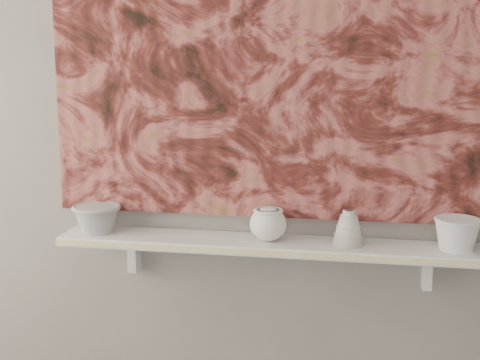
% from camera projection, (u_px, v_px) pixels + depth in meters
% --- Properties ---
extents(wall_back, '(3.60, 0.00, 3.60)m').
position_uv_depth(wall_back, '(278.00, 107.00, 2.16)').
color(wall_back, slate).
rests_on(wall_back, floor).
extents(shelf, '(1.40, 0.18, 0.03)m').
position_uv_depth(shelf, '(272.00, 245.00, 2.14)').
color(shelf, silver).
rests_on(shelf, wall_back).
extents(shelf_stripe, '(1.40, 0.01, 0.02)m').
position_uv_depth(shelf_stripe, '(268.00, 253.00, 2.05)').
color(shelf_stripe, beige).
rests_on(shelf_stripe, shelf).
extents(bracket_left, '(0.03, 0.06, 0.12)m').
position_uv_depth(bracket_left, '(134.00, 254.00, 2.31)').
color(bracket_left, silver).
rests_on(bracket_left, wall_back).
extents(bracket_right, '(0.03, 0.06, 0.12)m').
position_uv_depth(bracket_right, '(427.00, 270.00, 2.13)').
color(bracket_right, silver).
rests_on(bracket_right, wall_back).
extents(painting, '(1.50, 0.02, 1.10)m').
position_uv_depth(painting, '(278.00, 47.00, 2.11)').
color(painting, '#5D211D').
rests_on(painting, wall_back).
extents(house_motif, '(0.09, 0.00, 0.08)m').
position_uv_depth(house_motif, '(420.00, 148.00, 2.07)').
color(house_motif, black).
rests_on(house_motif, painting).
extents(bowl_grey, '(0.19, 0.19, 0.09)m').
position_uv_depth(bowl_grey, '(97.00, 218.00, 2.24)').
color(bowl_grey, gray).
rests_on(bowl_grey, shelf).
extents(cup_cream, '(0.15, 0.15, 0.11)m').
position_uv_depth(cup_cream, '(268.00, 224.00, 2.13)').
color(cup_cream, silver).
rests_on(cup_cream, shelf).
extents(bell_vessel, '(0.11, 0.11, 0.11)m').
position_uv_depth(bell_vessel, '(348.00, 227.00, 2.09)').
color(bell_vessel, beige).
rests_on(bell_vessel, shelf).
extents(bowl_white, '(0.14, 0.14, 0.10)m').
position_uv_depth(bowl_white, '(457.00, 234.00, 2.03)').
color(bowl_white, silver).
rests_on(bowl_white, shelf).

